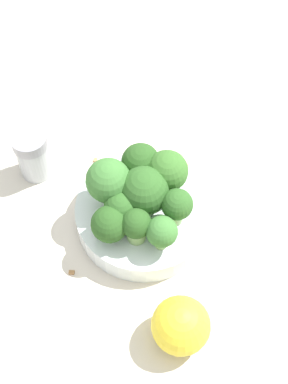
% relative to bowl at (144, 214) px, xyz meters
% --- Properties ---
extents(ground_plane, '(3.00, 3.00, 0.00)m').
position_rel_bowl_xyz_m(ground_plane, '(0.00, 0.00, -0.02)').
color(ground_plane, beige).
extents(bowl, '(0.15, 0.15, 0.03)m').
position_rel_bowl_xyz_m(bowl, '(0.00, 0.00, 0.00)').
color(bowl, silver).
rests_on(bowl, ground_plane).
extents(broccoli_floret_0, '(0.03, 0.03, 0.05)m').
position_rel_bowl_xyz_m(broccoli_floret_0, '(-0.05, 0.01, 0.04)').
color(broccoli_floret_0, '#84AD66').
rests_on(broccoli_floret_0, bowl).
extents(broccoli_floret_1, '(0.05, 0.05, 0.06)m').
position_rel_bowl_xyz_m(broccoli_floret_1, '(-0.00, -0.00, 0.05)').
color(broccoli_floret_1, '#8EB770').
rests_on(broccoli_floret_1, bowl).
extents(broccoli_floret_2, '(0.05, 0.05, 0.06)m').
position_rel_bowl_xyz_m(broccoli_floret_2, '(0.03, 0.03, 0.05)').
color(broccoli_floret_2, '#8EB770').
rests_on(broccoli_floret_2, bowl).
extents(broccoli_floret_3, '(0.03, 0.03, 0.05)m').
position_rel_bowl_xyz_m(broccoli_floret_3, '(-0.03, 0.03, 0.04)').
color(broccoli_floret_3, '#84AD66').
rests_on(broccoli_floret_3, bowl).
extents(broccoli_floret_4, '(0.04, 0.04, 0.06)m').
position_rel_bowl_xyz_m(broccoli_floret_4, '(0.03, -0.02, 0.05)').
color(broccoli_floret_4, '#7A9E5B').
rests_on(broccoli_floret_4, bowl).
extents(broccoli_floret_5, '(0.05, 0.05, 0.06)m').
position_rel_bowl_xyz_m(broccoli_floret_5, '(0.01, -0.03, 0.05)').
color(broccoli_floret_5, '#8EB770').
rests_on(broccoli_floret_5, bowl).
extents(broccoli_floret_6, '(0.04, 0.04, 0.05)m').
position_rel_bowl_xyz_m(broccoli_floret_6, '(-0.01, 0.05, 0.04)').
color(broccoli_floret_6, '#8EB770').
rests_on(broccoli_floret_6, bowl).
extents(broccoli_floret_7, '(0.03, 0.03, 0.05)m').
position_rel_bowl_xyz_m(broccoli_floret_7, '(-0.03, -0.02, 0.05)').
color(broccoli_floret_7, '#8EB770').
rests_on(broccoli_floret_7, bowl).
extents(broccoli_floret_8, '(0.04, 0.04, 0.05)m').
position_rel_bowl_xyz_m(broccoli_floret_8, '(-0.00, 0.03, 0.04)').
color(broccoli_floret_8, '#8EB770').
rests_on(broccoli_floret_8, bowl).
extents(pepper_shaker, '(0.04, 0.04, 0.07)m').
position_rel_bowl_xyz_m(pepper_shaker, '(0.13, 0.07, 0.02)').
color(pepper_shaker, '#B2B7BC').
rests_on(pepper_shaker, ground_plane).
extents(lemon_wedge, '(0.06, 0.06, 0.06)m').
position_rel_bowl_xyz_m(lemon_wedge, '(-0.13, 0.05, 0.01)').
color(lemon_wedge, yellow).
rests_on(lemon_wedge, ground_plane).
extents(almond_crumb_0, '(0.01, 0.01, 0.01)m').
position_rel_bowl_xyz_m(almond_crumb_0, '(0.03, -0.09, -0.01)').
color(almond_crumb_0, '#AD7F4C').
rests_on(almond_crumb_0, ground_plane).
extents(almond_crumb_1, '(0.01, 0.01, 0.01)m').
position_rel_bowl_xyz_m(almond_crumb_1, '(0.10, 0.00, -0.01)').
color(almond_crumb_1, '#AD7F4C').
rests_on(almond_crumb_1, ground_plane).
extents(almond_crumb_2, '(0.01, 0.01, 0.01)m').
position_rel_bowl_xyz_m(almond_crumb_2, '(-0.01, 0.10, -0.01)').
color(almond_crumb_2, olive).
rests_on(almond_crumb_2, ground_plane).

